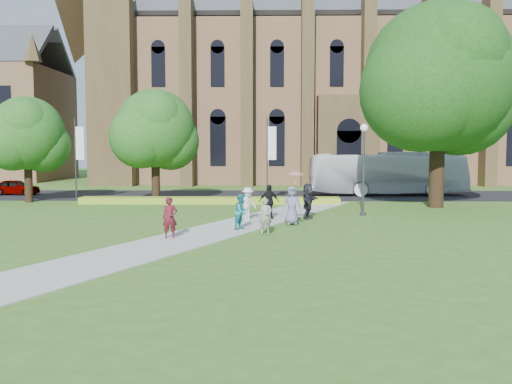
{
  "coord_description": "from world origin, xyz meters",
  "views": [
    {
      "loc": [
        1.94,
        -26.17,
        3.93
      ],
      "look_at": [
        1.41,
        3.27,
        1.6
      ],
      "focal_mm": 40.0,
      "sensor_mm": 36.0,
      "label": 1
    }
  ],
  "objects_px": {
    "large_tree": "(439,78)",
    "car_0": "(16,187)",
    "pedestrian_0": "(170,218)",
    "tour_coach": "(387,174)",
    "streetlamp": "(364,158)"
  },
  "relations": [
    {
      "from": "car_0",
      "to": "large_tree",
      "type": "bearing_deg",
      "value": -102.45
    },
    {
      "from": "car_0",
      "to": "tour_coach",
      "type": "bearing_deg",
      "value": -86.21
    },
    {
      "from": "pedestrian_0",
      "to": "car_0",
      "type": "bearing_deg",
      "value": 110.62
    },
    {
      "from": "streetlamp",
      "to": "pedestrian_0",
      "type": "distance_m",
      "value": 13.15
    },
    {
      "from": "tour_coach",
      "to": "car_0",
      "type": "bearing_deg",
      "value": 87.19
    },
    {
      "from": "tour_coach",
      "to": "car_0",
      "type": "height_order",
      "value": "tour_coach"
    },
    {
      "from": "large_tree",
      "to": "tour_coach",
      "type": "relative_size",
      "value": 1.05
    },
    {
      "from": "car_0",
      "to": "pedestrian_0",
      "type": "relative_size",
      "value": 2.13
    },
    {
      "from": "tour_coach",
      "to": "pedestrian_0",
      "type": "xyz_separation_m",
      "value": [
        -13.92,
        -22.24,
        -0.86
      ]
    },
    {
      "from": "streetlamp",
      "to": "car_0",
      "type": "xyz_separation_m",
      "value": [
        -26.05,
        13.39,
        -2.64
      ]
    },
    {
      "from": "large_tree",
      "to": "car_0",
      "type": "distance_m",
      "value": 33.67
    },
    {
      "from": "pedestrian_0",
      "to": "tour_coach",
      "type": "bearing_deg",
      "value": 41.88
    },
    {
      "from": "tour_coach",
      "to": "large_tree",
      "type": "bearing_deg",
      "value": -175.52
    },
    {
      "from": "streetlamp",
      "to": "car_0",
      "type": "relative_size",
      "value": 1.4
    },
    {
      "from": "streetlamp",
      "to": "pedestrian_0",
      "type": "relative_size",
      "value": 2.98
    }
  ]
}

